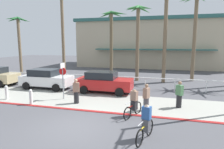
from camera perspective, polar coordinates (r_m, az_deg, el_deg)
The scene contains 21 objects.
ground_plane at distance 18.83m, azimuth 2.74°, elevation -2.90°, with size 80.00×80.00×0.00m, color #4C4C51.
sidewalk_strip at distance 13.38m, azimuth -2.56°, elevation -7.83°, with size 44.00×4.00×0.02m, color #9E9E93.
curb_paint at distance 11.59m, azimuth -5.57°, elevation -10.56°, with size 44.00×0.24×0.03m, color maroon.
building_backdrop at distance 35.46m, azimuth 12.23°, elevation 8.90°, with size 25.27×12.22×7.83m.
rail_fence at distance 17.23m, azimuth 1.71°, elevation -1.16°, with size 24.01×0.08×1.04m.
stop_sign_bike_lane at distance 14.01m, azimuth -14.10°, elevation -0.34°, with size 0.52×0.56×2.56m.
bollard_0 at distance 13.67m, azimuth -22.51°, elevation -5.97°, with size 0.20×0.20×1.00m.
bollard_1 at distance 15.60m, azimuth -28.32°, elevation -4.56°, with size 0.20×0.20×1.00m.
palm_tree_0 at distance 28.45m, azimuth -25.52°, elevation 11.59°, with size 2.84×3.32×7.26m.
palm_tree_1 at distance 24.73m, azimuth -14.25°, elevation 15.76°, with size 2.79×2.62×9.81m.
palm_tree_2 at distance 22.39m, azimuth -0.09°, elevation 12.99°, with size 3.31×3.18×7.43m.
palm_tree_3 at distance 20.64m, azimuth 7.59°, elevation 14.11°, with size 2.77×3.44×7.66m.
palm_tree_4 at distance 20.37m, azimuth 15.33°, elevation 16.74°, with size 3.12×2.93×9.23m.
palm_tree_5 at distance 21.98m, azimuth 23.07°, elevation 15.02°, with size 3.20×2.75×8.71m.
car_white_1 at distance 17.95m, azimuth -18.59°, elevation -1.14°, with size 4.40×2.02×1.69m.
car_red_2 at distance 15.61m, azimuth -2.37°, elevation -2.13°, with size 4.40×2.02×1.69m.
cyclist_yellow_0 at distance 8.28m, azimuth 9.81°, elevation -13.82°, with size 0.56×1.76×1.50m.
cyclist_red_1 at distance 10.67m, azimuth 6.31°, elevation -8.45°, with size 0.73×1.71×1.50m.
pedestrian_0 at distance 12.63m, azimuth 18.97°, elevation -5.83°, with size 0.47×0.47×1.65m.
pedestrian_1 at distance 13.00m, azimuth -10.35°, elevation -5.11°, with size 0.46×0.41×1.63m.
pedestrian_2 at distance 11.62m, azimuth 9.93°, elevation -6.88°, with size 0.42×0.47×1.60m.
Camera 1 is at (3.86, -8.01, 3.89)m, focal length 31.44 mm.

